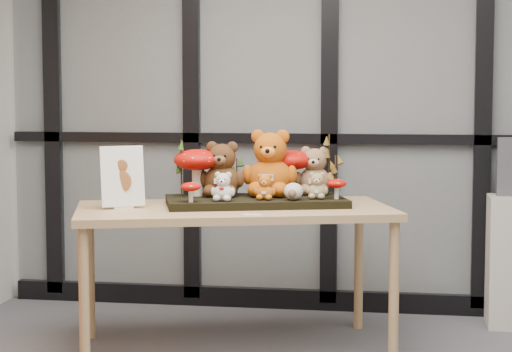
% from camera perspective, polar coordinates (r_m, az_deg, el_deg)
% --- Properties ---
extents(glass_partition, '(4.90, 0.06, 2.78)m').
position_cam_1_polar(glass_partition, '(5.57, 9.20, 6.01)').
color(glass_partition, '#2D383F').
rests_on(glass_partition, floor).
extents(display_table, '(1.75, 1.23, 0.74)m').
position_cam_1_polar(display_table, '(4.73, -1.36, -2.71)').
color(display_table, tan).
rests_on(display_table, floor).
extents(diorama_tray, '(1.01, 0.71, 0.04)m').
position_cam_1_polar(diorama_tray, '(4.80, -0.02, -1.57)').
color(diorama_tray, black).
rests_on(diorama_tray, display_table).
extents(bear_pooh_yellow, '(0.36, 0.34, 0.38)m').
position_cam_1_polar(bear_pooh_yellow, '(4.86, 0.88, 1.03)').
color(bear_pooh_yellow, '#BF550D').
rests_on(bear_pooh_yellow, diorama_tray).
extents(bear_brown_medium, '(0.30, 0.28, 0.32)m').
position_cam_1_polar(bear_brown_medium, '(4.85, -2.09, 0.61)').
color(bear_brown_medium, '#492A14').
rests_on(bear_brown_medium, diorama_tray).
extents(bear_tan_back, '(0.26, 0.25, 0.28)m').
position_cam_1_polar(bear_tan_back, '(4.95, 3.63, 0.49)').
color(bear_tan_back, '#946C49').
rests_on(bear_tan_back, diorama_tray).
extents(bear_small_yellow, '(0.14, 0.13, 0.14)m').
position_cam_1_polar(bear_small_yellow, '(4.69, 0.56, -0.59)').
color(bear_small_yellow, '#C36519').
rests_on(bear_small_yellow, diorama_tray).
extents(bear_white_bow, '(0.15, 0.14, 0.16)m').
position_cam_1_polar(bear_white_bow, '(4.64, -2.03, -0.55)').
color(bear_white_bow, silver).
rests_on(bear_white_bow, diorama_tray).
extents(bear_beige_small, '(0.14, 0.13, 0.15)m').
position_cam_1_polar(bear_beige_small, '(4.74, 3.79, -0.50)').
color(bear_beige_small, tan).
rests_on(bear_beige_small, diorama_tray).
extents(plush_cream_hedgehog, '(0.09, 0.09, 0.10)m').
position_cam_1_polar(plush_cream_hedgehog, '(4.68, 2.32, -0.90)').
color(plush_cream_hedgehog, beige).
rests_on(plush_cream_hedgehog, diorama_tray).
extents(mushroom_back_left, '(0.25, 0.25, 0.27)m').
position_cam_1_polar(mushroom_back_left, '(4.86, -3.64, 0.36)').
color(mushroom_back_left, '#A90C05').
rests_on(mushroom_back_left, diorama_tray).
extents(mushroom_back_right, '(0.23, 0.23, 0.26)m').
position_cam_1_polar(mushroom_back_right, '(4.96, 2.20, 0.39)').
color(mushroom_back_right, '#A90C05').
rests_on(mushroom_back_right, diorama_tray).
extents(mushroom_front_left, '(0.10, 0.10, 0.11)m').
position_cam_1_polar(mushroom_front_left, '(4.60, -4.04, -0.93)').
color(mushroom_front_left, '#A90C05').
rests_on(mushroom_front_left, diorama_tray).
extents(mushroom_front_right, '(0.10, 0.10, 0.11)m').
position_cam_1_polar(mushroom_front_right, '(4.74, 4.98, -0.73)').
color(mushroom_front_right, '#A90C05').
rests_on(mushroom_front_right, diorama_tray).
extents(sprig_green_far_left, '(0.05, 0.05, 0.30)m').
position_cam_1_polar(sprig_green_far_left, '(4.86, -4.62, 0.50)').
color(sprig_green_far_left, '#183C0D').
rests_on(sprig_green_far_left, diorama_tray).
extents(sprig_green_mid_left, '(0.05, 0.05, 0.26)m').
position_cam_1_polar(sprig_green_mid_left, '(4.92, -3.26, 0.33)').
color(sprig_green_mid_left, '#183C0D').
rests_on(sprig_green_mid_left, diorama_tray).
extents(sprig_dry_far_right, '(0.05, 0.05, 0.32)m').
position_cam_1_polar(sprig_dry_far_right, '(4.95, 4.51, 0.72)').
color(sprig_dry_far_right, brown).
rests_on(sprig_dry_far_right, diorama_tray).
extents(sprig_dry_mid_right, '(0.05, 0.05, 0.22)m').
position_cam_1_polar(sprig_dry_mid_right, '(4.84, 4.91, 0.00)').
color(sprig_dry_mid_right, brown).
rests_on(sprig_dry_mid_right, diorama_tray).
extents(sprig_green_centre, '(0.05, 0.05, 0.19)m').
position_cam_1_polar(sprig_green_centre, '(4.95, -1.19, -0.01)').
color(sprig_green_centre, '#183C0D').
rests_on(sprig_green_centre, diorama_tray).
extents(sign_holder, '(0.21, 0.16, 0.31)m').
position_cam_1_polar(sign_holder, '(4.70, -8.22, -0.20)').
color(sign_holder, silver).
rests_on(sign_holder, display_table).
extents(label_card, '(0.09, 0.03, 0.00)m').
position_cam_1_polar(label_card, '(4.42, -0.25, -2.39)').
color(label_card, white).
rests_on(label_card, display_table).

